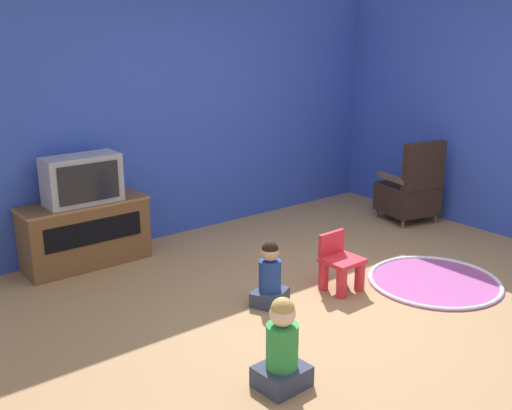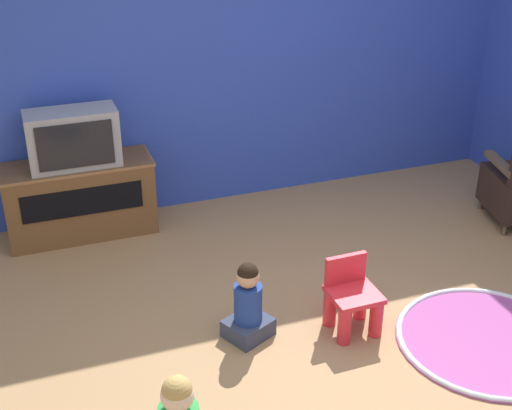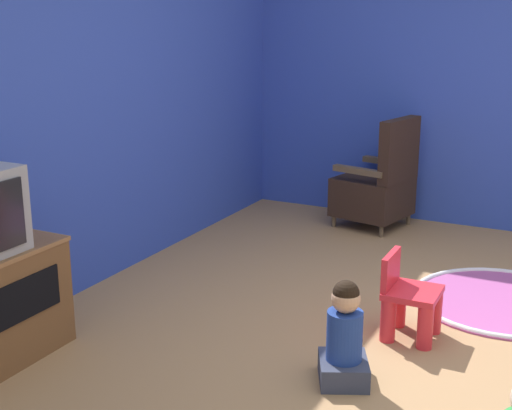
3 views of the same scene
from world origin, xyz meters
The scene contains 7 objects.
ground_plane centered at (0.00, 0.00, 0.00)m, with size 30.00×30.00×0.00m, color #9E754C.
wall_back centered at (-0.19, 2.38, 1.31)m, with size 5.62×0.12×2.63m.
tv_cabinet centered at (-1.39, 2.09, 0.32)m, with size 1.18×0.44×0.62m.
television centered at (-1.39, 2.05, 0.84)m, with size 0.69×0.32×0.45m.
yellow_kid_chair centered at (0.09, 0.18, 0.21)m, with size 0.32×0.31×0.49m.
play_mat centered at (0.86, -0.24, 0.01)m, with size 1.18×1.18×0.04m.
child_watching_center centered at (-0.57, 0.33, 0.24)m, with size 0.35×0.34×0.54m.
Camera 2 is at (-1.79, -3.21, 2.87)m, focal length 50.00 mm.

